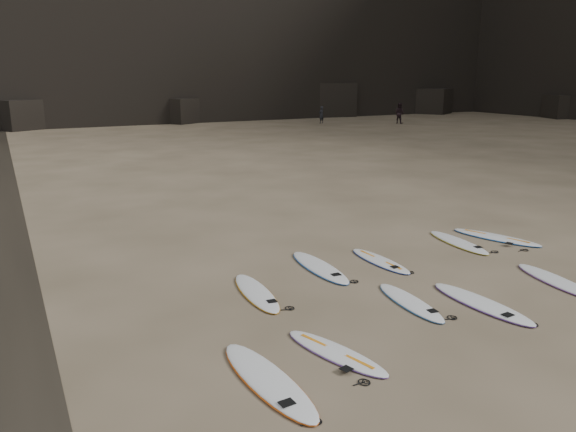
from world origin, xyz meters
The scene contains 13 objects.
ground centered at (0.00, 0.00, 0.00)m, with size 240.00×240.00×0.00m, color #897559.
surfboard_0 centered at (-4.12, -1.05, 0.05)m, with size 0.66×2.73×0.10m, color white.
surfboard_1 centered at (-2.70, -0.77, 0.04)m, with size 0.54×2.24×0.08m, color white.
surfboard_2 centered at (-0.16, 0.38, 0.04)m, with size 0.54×2.24×0.08m, color white.
surfboard_3 centered at (1.11, -0.35, 0.05)m, with size 0.62×2.60×0.09m, color white.
surfboard_4 centered at (3.63, -0.18, 0.04)m, with size 0.59×2.45×0.09m, color white.
surfboard_5 centered at (-2.82, 2.33, 0.04)m, with size 0.58×2.41×0.09m, color white.
surfboard_6 centered at (-0.76, 3.12, 0.05)m, with size 0.63×2.63×0.09m, color white.
surfboard_7 centered at (0.86, 2.84, 0.04)m, with size 0.54×2.26×0.08m, color white.
surfboard_8 centered at (3.79, 3.15, 0.04)m, with size 0.59×2.46×0.09m, color white.
surfboard_9 centered at (5.12, 3.00, 0.05)m, with size 0.63×2.63×0.09m, color white.
person_a centered at (19.93, 38.35, 0.79)m, with size 0.58×0.38×1.58m, color black.
person_b centered at (26.37, 34.80, 0.96)m, with size 0.93×0.72×1.91m, color black.
Camera 1 is at (-7.41, -8.18, 4.70)m, focal length 35.00 mm.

